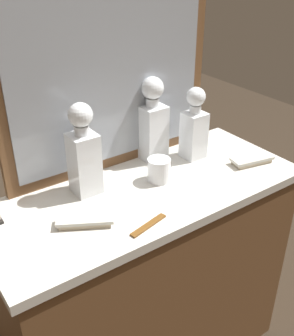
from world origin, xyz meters
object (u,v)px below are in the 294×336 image
crystal_decanter_center (152,127)px  silver_brush_far_left (252,160)px  silver_brush_right (85,221)px  tortoiseshell_comb (148,225)px  crystal_tumbler_front (159,171)px  crystal_decanter_left (84,158)px  crystal_decanter_rear (194,130)px

crystal_decanter_center → silver_brush_far_left: bearing=-42.4°
silver_brush_right → tortoiseshell_comb: silver_brush_right is taller
crystal_tumbler_front → crystal_decanter_center: bearing=61.9°
crystal_decanter_left → crystal_decanter_rear: (0.44, -0.02, -0.01)m
silver_brush_far_left → tortoiseshell_comb: 0.54m
crystal_decanter_left → crystal_tumbler_front: 0.26m
silver_brush_far_left → crystal_decanter_left: bearing=162.8°
crystal_decanter_left → silver_brush_far_left: bearing=-17.2°
silver_brush_right → silver_brush_far_left: same height
crystal_decanter_center → crystal_decanter_left: bearing=-168.0°
silver_brush_right → tortoiseshell_comb: bearing=-37.4°
crystal_decanter_center → silver_brush_right: (-0.40, -0.23, -0.11)m
crystal_decanter_left → crystal_decanter_rear: size_ratio=1.12×
crystal_decanter_center → silver_brush_right: size_ratio=1.84×
crystal_decanter_center → crystal_tumbler_front: crystal_decanter_center is taller
silver_brush_far_left → tortoiseshell_comb: size_ratio=1.22×
crystal_decanter_left → crystal_tumbler_front: size_ratio=3.76×
crystal_decanter_center → tortoiseshell_comb: (-0.26, -0.34, -0.12)m
silver_brush_right → tortoiseshell_comb: (0.15, -0.11, -0.01)m
crystal_tumbler_front → silver_brush_far_left: bearing=-15.8°
crystal_decanter_center → crystal_decanter_rear: crystal_decanter_center is taller
crystal_decanter_left → crystal_tumbler_front: crystal_decanter_left is taller
crystal_decanter_left → silver_brush_far_left: crystal_decanter_left is taller
crystal_decanter_center → tortoiseshell_comb: 0.44m
crystal_decanter_left → silver_brush_right: bearing=-119.4°
crystal_decanter_rear → silver_brush_far_left: 0.24m
crystal_decanter_rear → silver_brush_far_left: size_ratio=1.63×
crystal_decanter_center → silver_brush_right: bearing=-150.8°
crystal_decanter_center → silver_brush_right: 0.48m
crystal_tumbler_front → tortoiseshell_comb: crystal_tumbler_front is taller
crystal_decanter_rear → silver_brush_right: size_ratio=1.61×
crystal_decanter_left → crystal_decanter_center: crystal_decanter_center is taller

